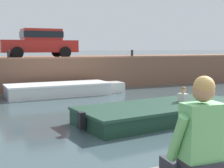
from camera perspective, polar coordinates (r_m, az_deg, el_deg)
The scene contains 9 objects.
ground_plane at distance 9.75m, azimuth -5.41°, elevation -6.37°, with size 400.00×400.00×0.00m, color #3D5156.
far_quay_wall at distance 18.72m, azimuth -14.43°, elevation 2.26°, with size 60.00×6.00×1.64m, color brown.
far_wall_coping at distance 15.84m, azimuth -12.86°, elevation 4.66°, with size 60.00×0.24×0.08m, color #9F6C52.
boat_moored_central_white at distance 14.56m, azimuth -8.88°, elevation -0.95°, with size 5.61×1.93×0.57m.
motorboat_passing at distance 9.86m, azimuth 10.54°, elevation -4.85°, with size 6.59×2.76×0.97m.
car_left_inner_red at distance 17.33m, azimuth -13.13°, elevation 7.47°, with size 4.01×1.97×1.54m.
mooring_bollard_mid at distance 15.76m, azimuth -18.39°, elevation 5.20°, with size 0.15×0.15×0.45m.
mooring_bollard_east at distance 17.64m, azimuth 3.69°, elevation 5.65°, with size 0.15×0.15×0.45m.
person_seated_left at distance 2.99m, azimuth 15.54°, elevation -9.87°, with size 0.55×0.55×0.97m.
Camera 1 is at (-2.93, -2.63, 2.20)m, focal length 50.00 mm.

